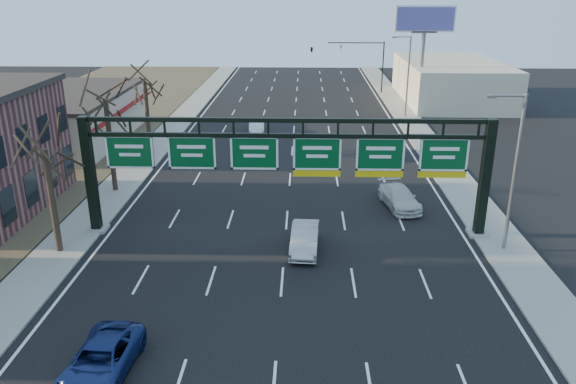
{
  "coord_description": "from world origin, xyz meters",
  "views": [
    {
      "loc": [
        1.04,
        -23.41,
        14.41
      ],
      "look_at": [
        0.18,
        6.59,
        3.2
      ],
      "focal_mm": 35.0,
      "sensor_mm": 36.0,
      "label": 1
    }
  ],
  "objects_px": {
    "sign_gantry": "(288,161)",
    "car_silver_sedan": "(305,239)",
    "car_blue_suv": "(101,361)",
    "car_white_wagon": "(399,197)"
  },
  "relations": [
    {
      "from": "car_blue_suv",
      "to": "car_white_wagon",
      "type": "bearing_deg",
      "value": 55.12
    },
    {
      "from": "car_silver_sedan",
      "to": "car_white_wagon",
      "type": "relative_size",
      "value": 0.92
    },
    {
      "from": "car_blue_suv",
      "to": "car_silver_sedan",
      "type": "xyz_separation_m",
      "value": [
        7.89,
        11.2,
        0.04
      ]
    },
    {
      "from": "sign_gantry",
      "to": "car_blue_suv",
      "type": "bearing_deg",
      "value": -116.96
    },
    {
      "from": "sign_gantry",
      "to": "car_silver_sedan",
      "type": "xyz_separation_m",
      "value": [
        1.0,
        -2.36,
        -3.91
      ]
    },
    {
      "from": "car_blue_suv",
      "to": "car_silver_sedan",
      "type": "distance_m",
      "value": 13.7
    },
    {
      "from": "car_white_wagon",
      "to": "sign_gantry",
      "type": "bearing_deg",
      "value": -159.72
    },
    {
      "from": "car_blue_suv",
      "to": "car_white_wagon",
      "type": "distance_m",
      "value": 23.05
    },
    {
      "from": "sign_gantry",
      "to": "car_silver_sedan",
      "type": "height_order",
      "value": "sign_gantry"
    },
    {
      "from": "car_silver_sedan",
      "to": "car_blue_suv",
      "type": "bearing_deg",
      "value": -122.16
    }
  ]
}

